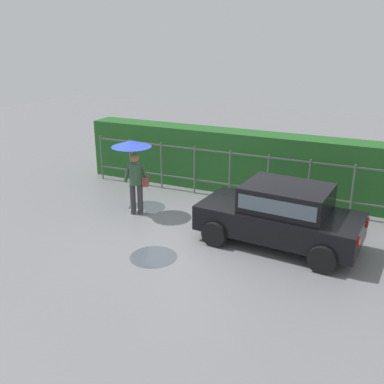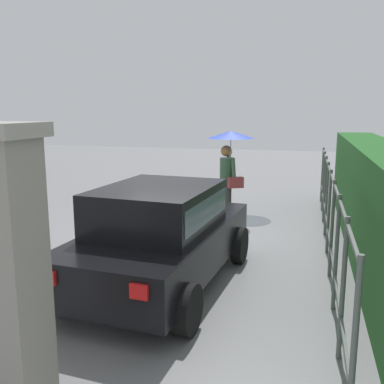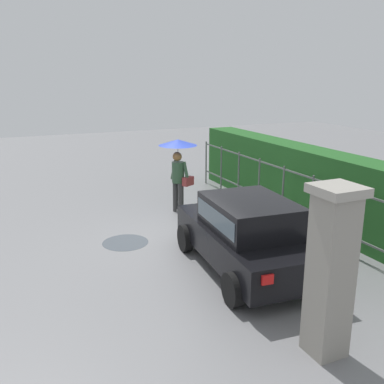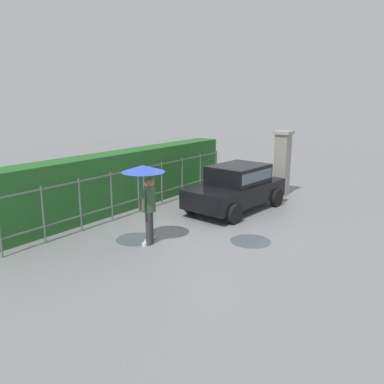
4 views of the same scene
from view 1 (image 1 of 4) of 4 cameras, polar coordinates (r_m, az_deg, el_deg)
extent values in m
plane|color=slate|center=(10.98, -0.51, -5.58)|extent=(40.00, 40.00, 0.00)
cube|color=black|center=(10.51, 11.10, -3.71)|extent=(3.82, 1.92, 0.60)
cube|color=black|center=(10.24, 12.11, -0.79)|extent=(2.01, 1.58, 0.60)
cube|color=#4C5B66|center=(10.24, 12.11, -0.68)|extent=(1.86, 1.59, 0.33)
cylinder|color=black|center=(10.33, 2.88, -5.46)|extent=(0.61, 0.23, 0.60)
cylinder|color=black|center=(11.74, 6.58, -2.39)|extent=(0.61, 0.23, 0.60)
cylinder|color=black|center=(9.61, 16.45, -8.37)|extent=(0.61, 0.23, 0.60)
cylinder|color=black|center=(11.10, 18.54, -4.68)|extent=(0.61, 0.23, 0.60)
cube|color=red|center=(9.59, 20.66, -6.05)|extent=(0.08, 0.20, 0.16)
cube|color=red|center=(10.60, 21.69, -3.72)|extent=(0.08, 0.20, 0.16)
cylinder|color=#333333|center=(12.20, -7.63, -0.91)|extent=(0.15, 0.15, 0.86)
cylinder|color=#333333|center=(12.18, -6.70, -0.90)|extent=(0.15, 0.15, 0.86)
cube|color=white|center=(12.39, -7.53, -2.50)|extent=(0.26, 0.10, 0.08)
cube|color=white|center=(12.38, -6.61, -2.49)|extent=(0.26, 0.10, 0.08)
cylinder|color=#2D4C33|center=(11.96, -7.31, 2.33)|extent=(0.34, 0.34, 0.58)
sphere|color=#DBAD89|center=(11.84, -7.40, 4.31)|extent=(0.22, 0.22, 0.22)
sphere|color=olive|center=(11.80, -7.41, 4.37)|extent=(0.25, 0.25, 0.25)
cylinder|color=#2D4C33|center=(12.04, -8.33, 2.55)|extent=(0.24, 0.19, 0.56)
cylinder|color=#2D4C33|center=(12.01, -6.24, 2.59)|extent=(0.24, 0.19, 0.56)
cylinder|color=#B2B2B7|center=(11.96, -7.73, 4.04)|extent=(0.02, 0.02, 0.77)
cone|color=blue|center=(11.85, -7.84, 6.22)|extent=(1.07, 1.07, 0.17)
cube|color=maroon|center=(12.13, -6.00, 1.44)|extent=(0.30, 0.38, 0.24)
cylinder|color=#59605B|center=(15.28, -11.59, 4.37)|extent=(0.05, 0.05, 1.50)
cylinder|color=#59605B|center=(14.64, -7.94, 3.91)|extent=(0.05, 0.05, 1.50)
cylinder|color=#59605B|center=(14.07, -3.97, 3.40)|extent=(0.05, 0.05, 1.50)
cylinder|color=#59605B|center=(13.57, 0.31, 2.83)|extent=(0.05, 0.05, 1.50)
cylinder|color=#59605B|center=(13.15, 4.89, 2.20)|extent=(0.05, 0.05, 1.50)
cylinder|color=#59605B|center=(12.82, 9.73, 1.52)|extent=(0.05, 0.05, 1.50)
cylinder|color=#59605B|center=(12.59, 14.78, 0.79)|extent=(0.05, 0.05, 1.50)
cylinder|color=#59605B|center=(12.46, 19.98, 0.04)|extent=(0.05, 0.05, 1.50)
cube|color=#59605B|center=(12.96, 4.97, 5.02)|extent=(9.23, 0.03, 0.04)
cube|color=#59605B|center=(13.24, 4.85, 0.96)|extent=(9.23, 0.03, 0.04)
cube|color=#235B23|center=(13.82, 6.09, 3.90)|extent=(10.23, 0.90, 1.90)
cylinder|color=#4C545B|center=(10.00, -4.99, -8.33)|extent=(1.07, 1.07, 0.00)
cylinder|color=#4C545B|center=(12.74, -5.83, -1.99)|extent=(1.06, 1.06, 0.00)
camera|label=2|loc=(12.11, 41.36, 4.42)|focal=40.25mm
camera|label=3|loc=(7.08, 66.12, 0.47)|focal=40.54mm
camera|label=4|loc=(13.70, -52.61, 8.02)|focal=37.39mm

